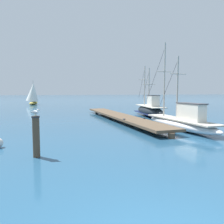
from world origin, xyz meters
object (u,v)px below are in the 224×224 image
Objects in this scene: fishing_boat_1 at (181,121)px; fishing_boat_0 at (150,110)px; perched_seagull at (35,112)px; distant_sailboat at (33,94)px; mooring_piling at (36,136)px.

fishing_boat_0 is at bearing 75.20° from fishing_boat_1.
fishing_boat_0 is 0.87× the size of fishing_boat_1.
perched_seagull is 37.52m from distant_sailboat.
fishing_boat_0 is 1.52× the size of distant_sailboat.
distant_sailboat reaches higher than mooring_piling.
distant_sailboat is at bearing 90.48° from mooring_piling.
distant_sailboat is at bearing 90.48° from perched_seagull.
mooring_piling is 37.54m from distant_sailboat.
fishing_boat_1 is at bearing -74.82° from distant_sailboat.
fishing_boat_1 is (-2.09, -7.92, -0.12)m from fishing_boat_0.
distant_sailboat is (-0.32, 37.52, 1.36)m from mooring_piling.
mooring_piling is at bearing -89.52° from distant_sailboat.
fishing_boat_1 is at bearing 20.42° from mooring_piling.
fishing_boat_1 is at bearing -104.80° from fishing_boat_0.
distant_sailboat is (-0.31, 37.51, 0.47)m from perched_seagull.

